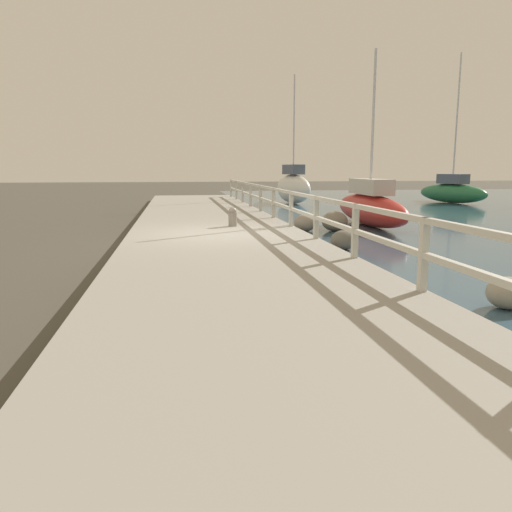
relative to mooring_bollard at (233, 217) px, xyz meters
name	(u,v)px	position (x,y,z in m)	size (l,w,h in m)	color
ground_plane	(219,246)	(-0.52, -1.51, -0.57)	(120.00, 120.00, 0.00)	#4C473D
dock_walkway	(219,240)	(-0.52, -1.51, -0.41)	(4.41, 36.00, 0.30)	#9E998E
railing	(302,206)	(1.58, -1.51, 0.39)	(0.10, 32.50, 0.96)	beige
boulder_mid_strip	(508,293)	(2.86, -7.70, -0.35)	(0.58, 0.52, 0.44)	gray
boulder_downstream	(343,240)	(2.29, -2.60, -0.34)	(0.61, 0.55, 0.46)	#666056
boulder_far_strip	(335,221)	(3.21, 0.85, -0.27)	(0.79, 0.71, 0.60)	slate
boulder_upstream	(305,223)	(2.31, 0.96, -0.31)	(0.68, 0.62, 0.51)	gray
mooring_bollard	(233,217)	(0.00, 0.00, 0.00)	(0.24, 0.24, 0.53)	gray
sailboat_green	(452,191)	(13.52, 11.94, 0.08)	(2.31, 4.91, 7.89)	#236B42
sailboat_red	(370,207)	(4.82, 2.14, 0.07)	(1.19, 5.88, 5.60)	red
sailboat_white	(293,187)	(4.78, 12.94, 0.33)	(1.75, 3.74, 6.71)	white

